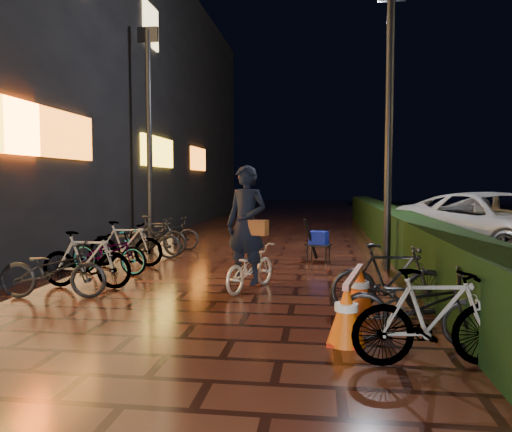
# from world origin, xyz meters

# --- Properties ---
(ground) EXTENTS (80.00, 80.00, 0.00)m
(ground) POSITION_xyz_m (0.00, 0.00, 0.00)
(ground) COLOR #381911
(ground) RESTS_ON ground
(hedge) EXTENTS (0.70, 20.00, 1.00)m
(hedge) POSITION_xyz_m (3.30, 8.00, 0.50)
(hedge) COLOR black
(hedge) RESTS_ON ground
(van) EXTENTS (4.42, 5.81, 1.47)m
(van) POSITION_xyz_m (5.32, 5.73, 0.74)
(van) COLOR silver
(van) RESTS_ON ground
(storefront_block) EXTENTS (12.09, 22.00, 9.00)m
(storefront_block) POSITION_xyz_m (-9.50, 11.50, 4.50)
(storefront_block) COLOR black
(storefront_block) RESTS_ON ground
(lamp_post_hedge) EXTENTS (0.51, 0.14, 5.43)m
(lamp_post_hedge) POSITION_xyz_m (2.76, 4.07, 2.99)
(lamp_post_hedge) COLOR black
(lamp_post_hedge) RESTS_ON ground
(lamp_post_sf) EXTENTS (0.54, 0.15, 5.65)m
(lamp_post_sf) POSITION_xyz_m (-2.95, 6.84, 3.11)
(lamp_post_sf) COLOR black
(lamp_post_sf) RESTS_ON ground
(cyclist) EXTENTS (0.96, 1.44, 1.95)m
(cyclist) POSITION_xyz_m (0.37, 1.89, 0.73)
(cyclist) COLOR silver
(cyclist) RESTS_ON ground
(traffic_barrier) EXTENTS (0.64, 1.60, 0.65)m
(traffic_barrier) POSITION_xyz_m (1.88, 0.07, 0.32)
(traffic_barrier) COLOR #E1550B
(traffic_barrier) RESTS_ON ground
(cart_assembly) EXTENTS (0.62, 0.53, 0.93)m
(cart_assembly) POSITION_xyz_m (1.43, 4.82, 0.48)
(cart_assembly) COLOR black
(cart_assembly) RESTS_ON ground
(parked_bikes_storefront) EXTENTS (1.74, 5.88, 0.91)m
(parked_bikes_storefront) POSITION_xyz_m (-2.33, 3.69, 0.43)
(parked_bikes_storefront) COLOR black
(parked_bikes_storefront) RESTS_ON ground
(parked_bikes_hedge) EXTENTS (1.70, 2.38, 0.91)m
(parked_bikes_hedge) POSITION_xyz_m (2.46, -0.27, 0.44)
(parked_bikes_hedge) COLOR black
(parked_bikes_hedge) RESTS_ON ground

